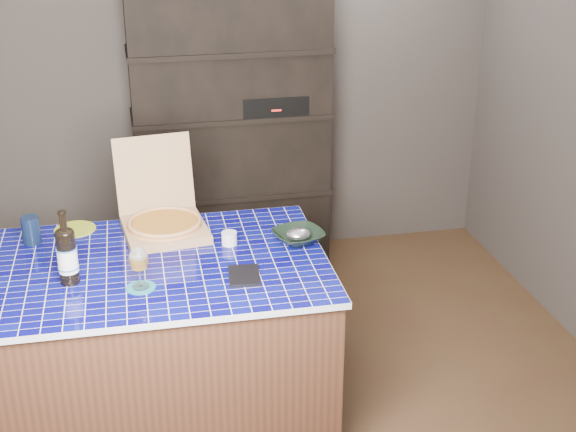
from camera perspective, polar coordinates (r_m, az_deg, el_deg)
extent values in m
plane|color=#503922|center=(4.13, -0.53, -12.89)|extent=(3.50, 3.50, 0.00)
plane|color=#47403D|center=(5.19, -4.54, 10.11)|extent=(3.50, 0.00, 3.50)
plane|color=#47403D|center=(2.04, 9.58, -13.13)|extent=(3.50, 0.00, 3.50)
cube|color=black|center=(5.07, -4.07, 5.70)|extent=(1.20, 0.40, 1.80)
cube|color=black|center=(5.00, -1.19, 8.18)|extent=(0.40, 0.32, 0.12)
cube|color=#47261C|center=(3.76, -9.70, -9.51)|extent=(1.56, 0.99, 0.84)
cube|color=#060553|center=(3.54, -10.18, -3.58)|extent=(1.60, 1.03, 0.03)
cube|color=tan|center=(3.79, -8.73, -0.99)|extent=(0.41, 0.41, 0.04)
cube|color=tan|center=(3.92, -9.51, 3.00)|extent=(0.38, 0.13, 0.37)
cylinder|color=tan|center=(3.78, -8.75, -0.63)|extent=(0.34, 0.34, 0.01)
cylinder|color=maroon|center=(3.78, -8.76, -0.48)|extent=(0.30, 0.30, 0.01)
torus|color=tan|center=(3.78, -8.77, -0.42)|extent=(0.35, 0.35, 0.02)
cylinder|color=black|center=(3.41, -15.41, -2.89)|extent=(0.08, 0.08, 0.22)
ellipsoid|color=black|center=(3.36, -15.62, -1.19)|extent=(0.08, 0.08, 0.04)
cylinder|color=black|center=(3.34, -15.72, -0.36)|extent=(0.03, 0.03, 0.09)
cylinder|color=white|center=(3.41, -15.40, -3.05)|extent=(0.08, 0.08, 0.10)
cylinder|color=#3A6CC8|center=(3.43, -15.34, -3.53)|extent=(0.09, 0.09, 0.01)
cylinder|color=#3A6CC8|center=(3.39, -15.49, -2.25)|extent=(0.09, 0.09, 0.01)
cylinder|color=#197283|center=(3.34, -10.42, -5.03)|extent=(0.12, 0.12, 0.01)
cylinder|color=white|center=(3.34, -10.43, -4.94)|extent=(0.07, 0.07, 0.00)
cylinder|color=white|center=(3.32, -10.48, -4.33)|extent=(0.01, 0.01, 0.08)
ellipsoid|color=white|center=(3.28, -10.59, -3.05)|extent=(0.08, 0.08, 0.11)
cylinder|color=#B97E1D|center=(3.29, -10.57, -3.21)|extent=(0.07, 0.07, 0.05)
cylinder|color=white|center=(3.28, -10.61, -2.74)|extent=(0.07, 0.07, 0.02)
cube|color=black|center=(3.38, -3.14, -4.25)|extent=(0.15, 0.19, 0.01)
imported|color=black|center=(3.67, 0.74, -1.46)|extent=(0.28, 0.28, 0.05)
ellipsoid|color=silver|center=(3.67, 0.74, -1.29)|extent=(0.11, 0.09, 0.05)
cylinder|color=white|center=(3.66, -4.20, -1.59)|extent=(0.07, 0.07, 0.06)
cylinder|color=black|center=(3.83, -17.81, -0.95)|extent=(0.08, 0.08, 0.13)
cylinder|color=#9CAF25|center=(3.93, -14.91, -0.91)|extent=(0.19, 0.19, 0.01)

